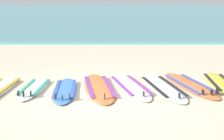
% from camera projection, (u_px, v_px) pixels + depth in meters
% --- Properties ---
extents(ground_plane, '(80.00, 80.00, 0.00)m').
position_uv_depth(ground_plane, '(100.00, 94.00, 7.07)').
color(ground_plane, beige).
extents(sea, '(80.00, 60.00, 0.10)m').
position_uv_depth(sea, '(110.00, 11.00, 43.45)').
color(sea, teal).
rests_on(sea, ground).
extents(surfboard_2, '(0.57, 1.94, 0.18)m').
position_uv_depth(surfboard_2, '(34.00, 88.00, 7.42)').
color(surfboard_2, white).
rests_on(surfboard_2, ground).
extents(surfboard_3, '(0.67, 2.11, 0.18)m').
position_uv_depth(surfboard_3, '(65.00, 90.00, 7.29)').
color(surfboard_3, '#3875CC').
rests_on(surfboard_3, ground).
extents(surfboard_4, '(1.03, 2.62, 0.18)m').
position_uv_depth(surfboard_4, '(99.00, 87.00, 7.51)').
color(surfboard_4, orange).
rests_on(surfboard_4, ground).
extents(surfboard_5, '(1.18, 2.47, 0.18)m').
position_uv_depth(surfboard_5, '(130.00, 86.00, 7.60)').
color(surfboard_5, silver).
rests_on(surfboard_5, ground).
extents(surfboard_6, '(1.09, 2.53, 0.18)m').
position_uv_depth(surfboard_6, '(163.00, 87.00, 7.50)').
color(surfboard_6, silver).
rests_on(surfboard_6, ground).
extents(surfboard_7, '(1.22, 2.51, 0.18)m').
position_uv_depth(surfboard_7, '(189.00, 85.00, 7.71)').
color(surfboard_7, orange).
rests_on(surfboard_7, ground).
extents(surfboard_8, '(0.68, 2.25, 0.18)m').
position_uv_depth(surfboard_8, '(220.00, 83.00, 7.86)').
color(surfboard_8, yellow).
rests_on(surfboard_8, ground).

